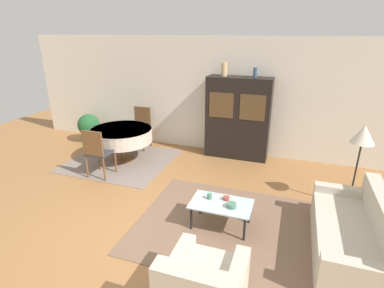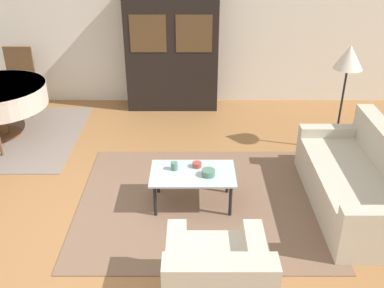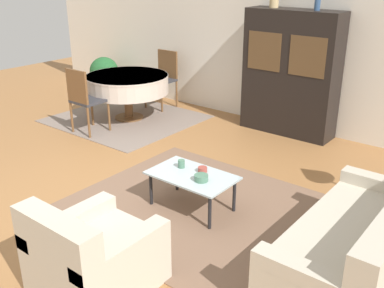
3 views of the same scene
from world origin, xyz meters
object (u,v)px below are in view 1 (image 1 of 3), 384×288
Objects in this scene: bowl_small at (226,198)px; vase_short at (255,73)px; cup at (209,196)px; coffee_table at (221,206)px; couch at (354,236)px; display_cabinet at (238,118)px; potted_plant at (89,126)px; floor_lamp at (363,139)px; dining_table at (122,135)px; vase_tall at (224,69)px; bowl at (231,205)px; dining_chair_far at (141,125)px; dining_chair_near at (97,150)px.

vase_short reaches higher than bowl_small.
coffee_table is at bearing -18.44° from cup.
display_cabinet is (-2.11, 2.84, 0.63)m from couch.
couch is 2.04× the size of coffee_table.
cup is at bearing -31.24° from potted_plant.
couch is 1.30× the size of floor_lamp.
vase_tall is at bearing 28.07° from dining_table.
potted_plant is at bearing -175.81° from display_cabinet.
bowl_small is at bearing -29.19° from potted_plant.
cup is (-2.13, -1.22, -0.77)m from floor_lamp.
bowl is (-1.63, -0.01, 0.14)m from couch.
dining_chair_far is 3.93m from bowl.
coffee_table is at bearing -83.43° from display_cabinet.
dining_table is 1.36× the size of dining_chair_far.
vase_tall is (-0.48, 2.73, 1.56)m from cup.
coffee_table is 3.22m from dining_table.
cup is at bearing 161.41° from bowl.
dining_chair_far reaches higher than coffee_table.
cup is 0.87× the size of bowl_small.
vase_short is (-1.80, 2.84, 1.67)m from couch.
couch is 6.27× the size of vase_tall.
couch is 1.84× the size of dining_chair_near.
floor_lamp is at bearing -5.14° from dining_table.
potted_plant is (-4.22, -0.29, -1.53)m from vase_short.
display_cabinet reaches higher than potted_plant.
display_cabinet is at bearing 36.62° from couch.
cup is at bearing -150.24° from floor_lamp.
dining_table reaches higher than cup.
bowl_small is at bearing -82.17° from display_cabinet.
coffee_table is at bearing -89.86° from vase_short.
potted_plant is at bearing 3.96° from dining_chair_far.
display_cabinet is at bearing -175.66° from dining_chair_far.
bowl is at bearing -86.57° from vase_short.
vase_short is (-0.05, 2.67, 1.54)m from bowl_small.
coffee_table is at bearing -146.35° from floor_lamp.
display_cabinet is 2.48× the size of potted_plant.
dining_chair_near reaches higher than coffee_table.
bowl_small is (-1.89, -1.16, -0.78)m from floor_lamp.
cup is at bearing 134.73° from dining_chair_far.
dining_chair_far is 2.50m from vase_tall.
dining_chair_near is 3.19m from vase_tall.
display_cabinet is 2.74m from bowl_small.
potted_plant is (-4.02, 2.44, -0.01)m from cup.
vase_short is (-0.17, 2.85, 1.53)m from bowl.
couch is at bearing -5.61° from bowl_small.
floor_lamp is at bearing -30.00° from vase_tall.
dining_table is 1.36× the size of dining_chair_near.
bowl_small is 3.08m from vase_short.
couch is 13.03× the size of bowl.
display_cabinet is 2.66m from dining_table.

